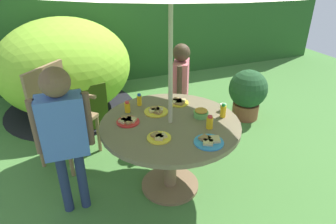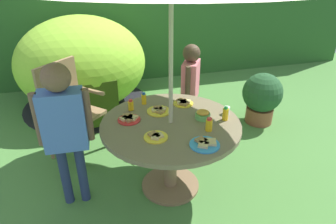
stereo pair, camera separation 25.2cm
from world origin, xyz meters
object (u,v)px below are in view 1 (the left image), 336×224
juice_bottle_far_left (223,111)px  child_in_blue_shirt (63,126)px  snack_bowl (201,113)px  child_in_pink_shirt (181,80)px  plate_near_right (128,121)px  potted_plant (248,92)px  plate_back_edge (179,102)px  plate_mid_left (156,111)px  juice_bottle_far_right (210,122)px  juice_bottle_center_back (127,107)px  garden_table (170,136)px  cup_near (223,107)px  dome_tent (65,67)px  plate_near_left (159,137)px  juice_bottle_mid_right (139,100)px  wooden_chair (58,110)px  plate_center_front (209,141)px

juice_bottle_far_left → child_in_blue_shirt: bearing=174.3°
snack_bowl → juice_bottle_far_left: 0.20m
child_in_pink_shirt → plate_near_right: (-0.82, -0.70, -0.01)m
potted_plant → plate_back_edge: plate_back_edge is taller
plate_mid_left → plate_back_edge: same height
plate_near_right → juice_bottle_far_right: (0.61, -0.35, 0.04)m
juice_bottle_center_back → juice_bottle_far_right: bearing=-44.2°
garden_table → cup_near: size_ratio=17.71×
dome_tent → juice_bottle_center_back: bearing=-86.6°
snack_bowl → plate_near_left: size_ratio=0.69×
garden_table → plate_near_left: bearing=-131.0°
child_in_pink_shirt → child_in_blue_shirt: 1.57m
plate_near_left → juice_bottle_center_back: (-0.11, 0.54, 0.04)m
juice_bottle_far_right → juice_bottle_mid_right: (-0.42, 0.64, 0.00)m
wooden_chair → potted_plant: bearing=-44.4°
juice_bottle_mid_right → plate_near_right: bearing=-124.1°
wooden_chair → plate_near_left: bearing=-102.3°
juice_bottle_mid_right → cup_near: 0.80m
plate_near_right → juice_bottle_mid_right: 0.35m
juice_bottle_far_left → juice_bottle_far_right: size_ratio=1.08×
plate_mid_left → garden_table: bearing=-76.9°
snack_bowl → plate_center_front: (-0.14, -0.40, -0.03)m
plate_mid_left → child_in_blue_shirt: bearing=-168.2°
snack_bowl → juice_bottle_mid_right: juice_bottle_mid_right is taller
juice_bottle_far_left → snack_bowl: bearing=158.0°
potted_plant → wooden_chair: bearing=-179.3°
child_in_blue_shirt → juice_bottle_center_back: bearing=28.8°
wooden_chair → plate_center_front: (1.05, -1.30, 0.15)m
plate_near_left → juice_bottle_far_right: (0.45, -0.01, 0.04)m
child_in_blue_shirt → juice_bottle_far_left: (1.35, -0.13, -0.06)m
potted_plant → dome_tent: bearing=152.0°
snack_bowl → plate_near_left: 0.52m
plate_back_edge → juice_bottle_far_right: 0.54m
plate_center_front → plate_near_right: 0.74m
plate_near_left → cup_near: size_ratio=2.79×
snack_bowl → juice_bottle_far_right: juice_bottle_far_right is taller
plate_near_right → juice_bottle_center_back: bearing=75.2°
garden_table → juice_bottle_mid_right: bearing=109.5°
plate_near_right → child_in_pink_shirt: bearing=40.6°
cup_near → juice_bottle_far_right: bearing=-139.3°
cup_near → plate_mid_left: bearing=160.9°
dome_tent → potted_plant: 2.54m
child_in_blue_shirt → potted_plant: bearing=23.3°
dome_tent → plate_back_edge: (0.94, -1.79, 0.09)m
wooden_chair → dome_tent: 1.23m
juice_bottle_center_back → plate_mid_left: bearing=-23.7°
plate_mid_left → juice_bottle_far_right: 0.54m
garden_table → plate_near_right: (-0.35, 0.13, 0.16)m
dome_tent → juice_bottle_mid_right: 1.78m
child_in_pink_shirt → cup_near: child_in_pink_shirt is taller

